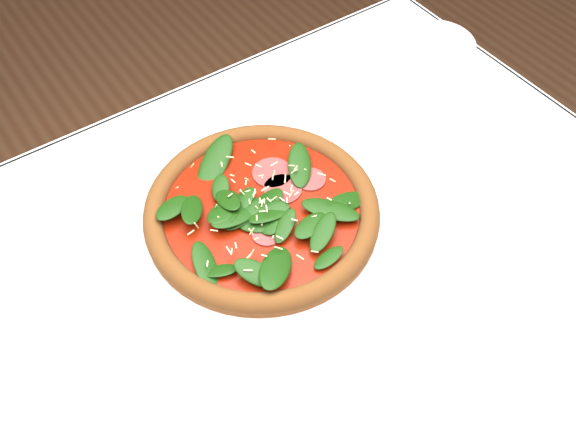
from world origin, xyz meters
TOP-DOWN VIEW (x-y plane):
  - dining_table at (0.00, 0.00)m, footprint 1.21×0.81m
  - plate at (0.05, 0.07)m, footprint 0.39×0.39m
  - pizza at (0.05, 0.07)m, footprint 0.42×0.42m
  - saucer_far at (0.54, 0.23)m, footprint 0.14×0.14m

SIDE VIEW (x-z plane):
  - dining_table at x=0.00m, z-range 0.27..1.02m
  - saucer_far at x=0.54m, z-range 0.75..0.76m
  - plate at x=0.05m, z-range 0.75..0.77m
  - pizza at x=0.05m, z-range 0.76..0.80m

